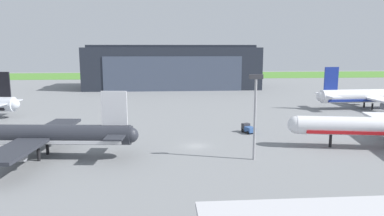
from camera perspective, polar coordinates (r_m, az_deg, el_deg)
The scene contains 7 objects.
ground_plane at distance 72.54m, azimuth 0.58°, elevation -6.05°, with size 440.00×440.00×0.00m, color slate.
grass_field_strip at distance 251.27m, azimuth -3.06°, elevation 5.22°, with size 440.00×56.00×0.08m, color #4B842F.
maintenance_hangar at distance 176.70m, azimuth -3.16°, elevation 6.50°, with size 81.42×32.76×20.60m.
airliner_near_right at distance 69.97m, azimuth -23.78°, elevation -4.01°, with size 37.51×30.75×12.11m.
airliner_far_right at distance 128.98m, azimuth 26.89°, elevation 1.68°, with size 38.22×33.84×13.48m.
ops_van at distance 84.14m, azimuth 8.91°, elevation -3.25°, with size 3.05×3.82×2.03m.
apron_light_mast at distance 62.87m, azimuth 10.02°, elevation -0.16°, with size 2.40×0.50×15.08m.
Camera 1 is at (-6.17, -69.53, 19.71)m, focal length 33.52 mm.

